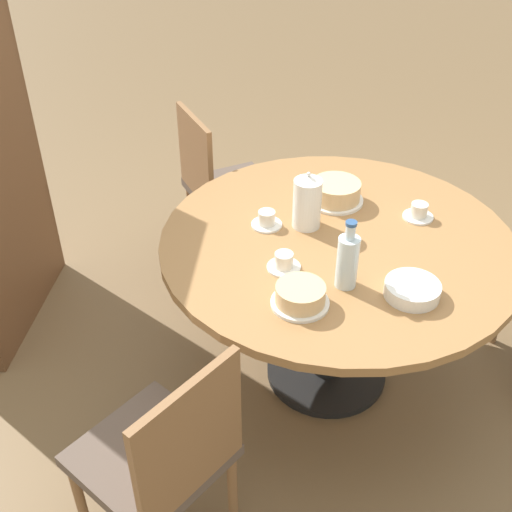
% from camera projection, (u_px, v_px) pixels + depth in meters
% --- Properties ---
extents(ground_plane, '(14.00, 14.00, 0.00)m').
position_uv_depth(ground_plane, '(326.00, 373.00, 2.89)').
color(ground_plane, brown).
extents(dining_table, '(1.37, 1.37, 0.73)m').
position_uv_depth(dining_table, '(335.00, 266.00, 2.54)').
color(dining_table, black).
rests_on(dining_table, ground_plane).
extents(chair_a, '(0.58, 0.58, 0.88)m').
position_uv_depth(chair_a, '(222.00, 185.00, 3.32)').
color(chair_a, olive).
rests_on(chair_a, ground_plane).
extents(chair_b, '(0.59, 0.59, 0.88)m').
position_uv_depth(chair_b, '(163.00, 457.00, 1.97)').
color(chair_b, olive).
rests_on(chair_b, ground_plane).
extents(coffee_pot, '(0.11, 0.11, 0.24)m').
position_uv_depth(coffee_pot, '(307.00, 202.00, 2.47)').
color(coffee_pot, white).
rests_on(coffee_pot, dining_table).
extents(water_bottle, '(0.08, 0.08, 0.26)m').
position_uv_depth(water_bottle, '(348.00, 260.00, 2.17)').
color(water_bottle, silver).
rests_on(water_bottle, dining_table).
extents(cake_main, '(0.23, 0.23, 0.09)m').
position_uv_depth(cake_main, '(336.00, 192.00, 2.66)').
color(cake_main, white).
rests_on(cake_main, dining_table).
extents(cake_second, '(0.20, 0.20, 0.07)m').
position_uv_depth(cake_second, '(300.00, 296.00, 2.12)').
color(cake_second, white).
rests_on(cake_second, dining_table).
extents(cup_a, '(0.12, 0.12, 0.06)m').
position_uv_depth(cup_a, '(267.00, 220.00, 2.52)').
color(cup_a, white).
rests_on(cup_a, dining_table).
extents(cup_b, '(0.12, 0.12, 0.06)m').
position_uv_depth(cup_b, '(284.00, 262.00, 2.29)').
color(cup_b, white).
rests_on(cup_b, dining_table).
extents(cup_c, '(0.12, 0.12, 0.06)m').
position_uv_depth(cup_c, '(419.00, 212.00, 2.56)').
color(cup_c, white).
rests_on(cup_c, dining_table).
extents(plate_stack, '(0.19, 0.19, 0.05)m').
position_uv_depth(plate_stack, '(412.00, 290.00, 2.17)').
color(plate_stack, white).
rests_on(plate_stack, dining_table).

